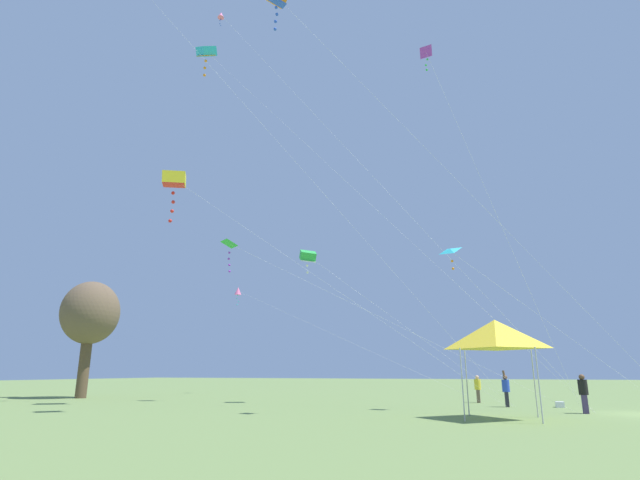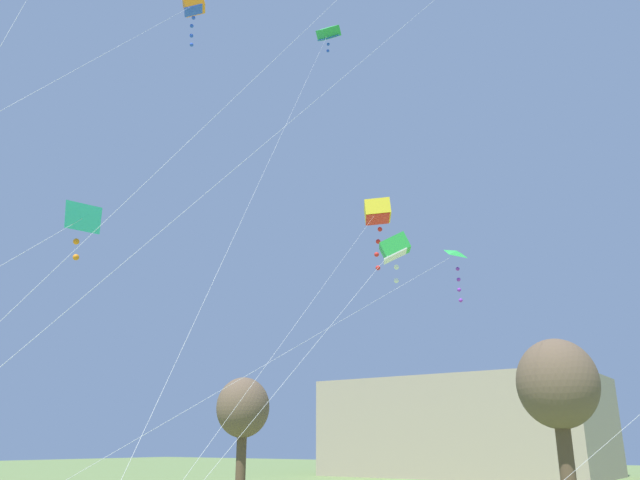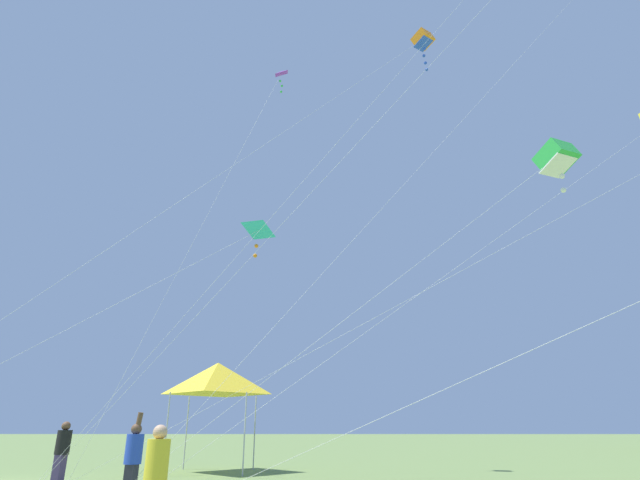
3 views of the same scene
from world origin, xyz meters
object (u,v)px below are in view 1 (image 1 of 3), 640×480
(kite_yellow_box_0, at_px, (174,180))
(kite_purple_delta_1, at_px, (428,57))
(cooler_box, at_px, (560,405))
(kite_green_delta_9, at_px, (231,246))
(kite_green_box_7, at_px, (308,256))
(kite_cyan_delta_3, at_px, (451,251))
(person_blue_shirt, at_px, (506,389))
(kite_pink_diamond_4, at_px, (223,17))
(kite_cyan_box_5, at_px, (206,52))
(festival_tent, at_px, (496,334))
(person_black_shirt, at_px, (584,392))
(kite_pink_diamond_6, at_px, (238,291))
(person_yellow_shirt, at_px, (478,388))

(kite_yellow_box_0, xyz_separation_m, kite_purple_delta_1, (-2.03, -16.92, 4.00))
(cooler_box, height_order, kite_green_delta_9, kite_green_delta_9)
(kite_green_delta_9, bearing_deg, kite_green_box_7, -87.76)
(kite_purple_delta_1, bearing_deg, kite_cyan_delta_3, -3.34)
(person_blue_shirt, bearing_deg, kite_pink_diamond_4, 8.72)
(kite_yellow_box_0, relative_size, kite_pink_diamond_4, 0.72)
(person_blue_shirt, height_order, kite_cyan_box_5, kite_cyan_box_5)
(person_blue_shirt, xyz_separation_m, kite_purple_delta_1, (-7.48, 2.40, 17.08))
(festival_tent, height_order, kite_green_box_7, kite_green_box_7)
(person_black_shirt, distance_m, kite_green_delta_9, 23.23)
(person_black_shirt, height_order, kite_green_box_7, kite_green_box_7)
(festival_tent, relative_size, kite_pink_diamond_4, 0.14)
(person_black_shirt, xyz_separation_m, kite_cyan_delta_3, (-0.23, 5.64, 7.29))
(cooler_box, height_order, kite_pink_diamond_6, kite_pink_diamond_6)
(kite_cyan_box_5, bearing_deg, person_blue_shirt, -91.85)
(kite_purple_delta_1, xyz_separation_m, kite_pink_diamond_4, (4.21, 15.31, 9.74))
(person_black_shirt, bearing_deg, kite_cyan_delta_3, 116.37)
(cooler_box, bearing_deg, kite_purple_delta_1, 147.76)
(person_yellow_shirt, xyz_separation_m, kite_cyan_box_5, (-2.88, 20.00, 27.46))
(person_yellow_shirt, bearing_deg, cooler_box, 1.60)
(person_yellow_shirt, bearing_deg, kite_cyan_delta_3, -58.95)
(kite_cyan_box_5, distance_m, kite_pink_diamond_6, 21.55)
(kite_cyan_delta_3, bearing_deg, kite_pink_diamond_4, 88.16)
(kite_green_box_7, bearing_deg, kite_cyan_delta_3, -108.43)
(person_black_shirt, relative_size, kite_cyan_delta_3, 0.17)
(cooler_box, distance_m, kite_pink_diamond_4, 34.60)
(kite_cyan_box_5, height_order, kite_pink_diamond_6, kite_cyan_box_5)
(person_black_shirt, height_order, kite_purple_delta_1, kite_purple_delta_1)
(person_black_shirt, relative_size, person_blue_shirt, 0.91)
(kite_green_delta_9, bearing_deg, person_black_shirt, -97.44)
(person_black_shirt, relative_size, kite_purple_delta_1, 0.10)
(kite_yellow_box_0, relative_size, kite_cyan_delta_3, 1.87)
(kite_cyan_box_5, bearing_deg, cooler_box, -90.07)
(person_blue_shirt, relative_size, kite_pink_diamond_4, 0.07)
(kite_yellow_box_0, distance_m, kite_pink_diamond_6, 17.16)
(person_yellow_shirt, xyz_separation_m, kite_green_box_7, (-4.16, 10.09, 8.50))
(cooler_box, relative_size, kite_yellow_box_0, 0.03)
(cooler_box, xyz_separation_m, kite_pink_diamond_4, (-3.94, 20.45, 27.62))
(kite_yellow_box_0, xyz_separation_m, kite_pink_diamond_6, (16.06, 3.75, -4.75))
(festival_tent, bearing_deg, kite_pink_diamond_6, 50.89)
(kite_cyan_delta_3, bearing_deg, cooler_box, -47.95)
(person_yellow_shirt, distance_m, person_blue_shirt, 3.96)
(kite_cyan_delta_3, bearing_deg, kite_green_delta_9, 79.05)
(cooler_box, xyz_separation_m, kite_purple_delta_1, (-8.15, 5.14, 17.89))
(festival_tent, distance_m, kite_cyan_box_5, 33.95)
(kite_green_box_7, bearing_deg, kite_purple_delta_1, -126.39)
(festival_tent, height_order, kite_yellow_box_0, kite_yellow_box_0)
(kite_purple_delta_1, bearing_deg, kite_green_box_7, 53.61)
(kite_yellow_box_0, distance_m, kite_green_delta_9, 6.07)
(kite_purple_delta_1, bearing_deg, kite_pink_diamond_6, 48.79)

